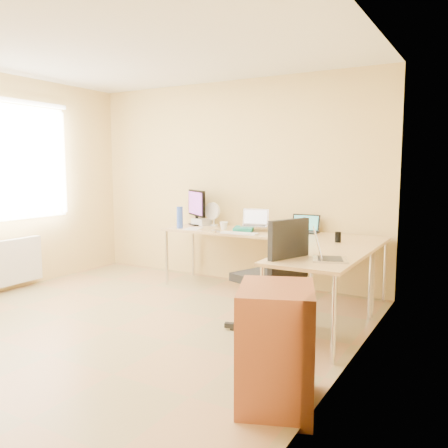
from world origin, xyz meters
The scene contains 24 objects.
floor centered at (0.00, 0.00, 0.00)m, with size 4.50×4.50×0.00m, color tan.
ceiling centered at (0.00, 0.00, 2.60)m, with size 4.50×4.50×0.00m, color white.
wall_back centered at (0.00, 2.25, 1.30)m, with size 4.50×4.50×0.00m, color #E8CA77.
wall_right centered at (2.10, 0.00, 1.30)m, with size 4.50×4.50×0.00m, color #E8CA77.
desk_main centered at (0.72, 1.85, 0.36)m, with size 2.65×0.70×0.73m, color tan.
desk_return centered at (1.70, 0.85, 0.36)m, with size 0.70×1.30×0.73m, color tan.
monitor centered at (-0.40, 2.02, 0.96)m, with size 0.55×0.18×0.47m, color black.
book_stack centered at (0.41, 1.80, 0.76)m, with size 0.22×0.30×0.05m, color #178777.
laptop_center centered at (0.51, 1.91, 0.88)m, with size 0.32×0.24×0.21m, color silver.
laptop_black centered at (1.08, 2.05, 0.84)m, with size 0.34×0.25×0.21m, color black.
keyboard centered at (0.49, 1.55, 0.74)m, with size 0.44×0.12×0.02m, color silver.
mouse centered at (0.96, 1.79, 0.75)m, with size 0.11×0.07×0.04m, color white.
mug centered at (0.14, 1.81, 0.78)m, with size 0.10×0.10×0.10m, color white.
cd_stack centered at (0.18, 1.55, 0.74)m, with size 0.11×0.11×0.03m, color silver.
water_bottle centered at (-0.40, 1.63, 0.87)m, with size 0.08×0.08×0.27m, color blue.
papers centered at (-0.23, 1.67, 0.73)m, with size 0.19×0.27×0.01m, color silver.
white_box centered at (-0.34, 2.05, 0.77)m, with size 0.24×0.17×0.09m, color silver.
desk_fan centered at (-0.15, 2.05, 0.87)m, with size 0.22×0.22×0.28m, color white.
black_cup centered at (1.64, 1.55, 0.78)m, with size 0.06×0.06×0.11m, color black.
laptop_return centered at (1.85, 0.60, 0.84)m, with size 0.26×0.33×0.22m, color silver.
office_chair centered at (1.28, 0.61, 0.50)m, with size 0.64×0.64×1.07m, color black.
cabinet centered at (1.85, -0.49, 0.36)m, with size 0.46×0.57×0.79m, color #945821.
radiator centered at (-2.03, 0.40, 0.35)m, with size 0.09×0.80×0.55m, color white.
window centered at (-2.05, 0.40, 1.55)m, with size 0.10×1.80×1.40m, color white.
Camera 1 is at (2.97, -3.09, 1.50)m, focal length 37.18 mm.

